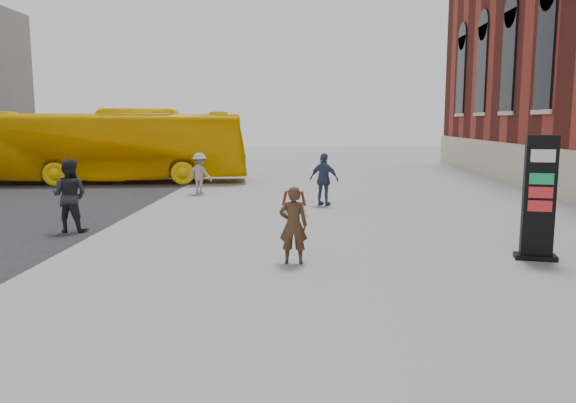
{
  "coord_description": "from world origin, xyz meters",
  "views": [
    {
      "loc": [
        0.33,
        -10.52,
        2.82
      ],
      "look_at": [
        -0.09,
        1.35,
        1.1
      ],
      "focal_mm": 35.0,
      "sensor_mm": 36.0,
      "label": 1
    }
  ],
  "objects_px": {
    "pedestrian_b": "(200,174)",
    "pedestrian_c": "(324,179)",
    "woman": "(293,224)",
    "info_pylon": "(539,198)",
    "pedestrian_a": "(70,195)",
    "bus": "(115,146)"
  },
  "relations": [
    {
      "from": "info_pylon",
      "to": "pedestrian_b",
      "type": "xyz_separation_m",
      "value": [
        -8.84,
        10.02,
        -0.47
      ]
    },
    {
      "from": "woman",
      "to": "pedestrian_b",
      "type": "distance_m",
      "value": 11.21
    },
    {
      "from": "woman",
      "to": "pedestrian_a",
      "type": "height_order",
      "value": "pedestrian_a"
    },
    {
      "from": "info_pylon",
      "to": "pedestrian_b",
      "type": "bearing_deg",
      "value": 143.12
    },
    {
      "from": "info_pylon",
      "to": "bus",
      "type": "xyz_separation_m",
      "value": [
        -13.5,
        14.03,
        0.41
      ]
    },
    {
      "from": "pedestrian_b",
      "to": "pedestrian_c",
      "type": "relative_size",
      "value": 0.9
    },
    {
      "from": "pedestrian_a",
      "to": "pedestrian_c",
      "type": "relative_size",
      "value": 1.07
    },
    {
      "from": "pedestrian_c",
      "to": "woman",
      "type": "bearing_deg",
      "value": 110.4
    },
    {
      "from": "pedestrian_a",
      "to": "pedestrian_c",
      "type": "xyz_separation_m",
      "value": [
        6.59,
        4.68,
        -0.06
      ]
    },
    {
      "from": "woman",
      "to": "bus",
      "type": "relative_size",
      "value": 0.13
    },
    {
      "from": "bus",
      "to": "pedestrian_a",
      "type": "bearing_deg",
      "value": -173.58
    },
    {
      "from": "woman",
      "to": "pedestrian_b",
      "type": "bearing_deg",
      "value": -68.25
    },
    {
      "from": "pedestrian_c",
      "to": "bus",
      "type": "bearing_deg",
      "value": -9.56
    },
    {
      "from": "pedestrian_a",
      "to": "pedestrian_b",
      "type": "bearing_deg",
      "value": -100.33
    },
    {
      "from": "woman",
      "to": "pedestrian_b",
      "type": "relative_size",
      "value": 0.98
    },
    {
      "from": "pedestrian_b",
      "to": "pedestrian_c",
      "type": "distance_m",
      "value": 5.5
    },
    {
      "from": "pedestrian_a",
      "to": "pedestrian_b",
      "type": "xyz_separation_m",
      "value": [
        1.88,
        7.51,
        -0.14
      ]
    },
    {
      "from": "pedestrian_a",
      "to": "pedestrian_b",
      "type": "relative_size",
      "value": 1.18
    },
    {
      "from": "pedestrian_b",
      "to": "pedestrian_c",
      "type": "bearing_deg",
      "value": 173.0
    },
    {
      "from": "info_pylon",
      "to": "pedestrian_a",
      "type": "xyz_separation_m",
      "value": [
        -10.72,
        2.51,
        -0.33
      ]
    },
    {
      "from": "info_pylon",
      "to": "pedestrian_a",
      "type": "relative_size",
      "value": 1.36
    },
    {
      "from": "info_pylon",
      "to": "pedestrian_a",
      "type": "bearing_deg",
      "value": 178.51
    }
  ]
}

